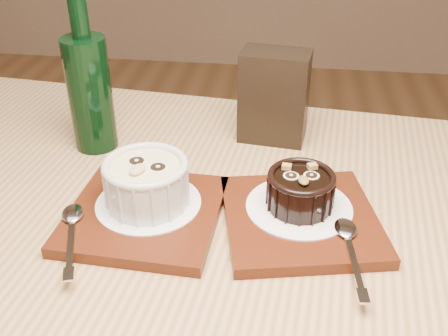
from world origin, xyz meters
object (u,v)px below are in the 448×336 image
object	(u,v)px
ramekin_dark	(301,189)
condiment_stand	(274,97)
tray_left	(144,214)
ramekin_white	(146,181)
table	(214,303)
tray_right	(300,219)
green_bottle	(90,90)

from	to	relation	value
ramekin_dark	condiment_stand	bearing A→B (deg)	93.03
condiment_stand	tray_left	bearing A→B (deg)	-122.18
ramekin_white	condiment_stand	world-z (taller)	condiment_stand
table	tray_left	distance (m)	0.14
tray_left	tray_right	bearing A→B (deg)	4.46
tray_right	condiment_stand	distance (m)	0.23
ramekin_dark	tray_right	bearing A→B (deg)	-88.24
table	tray_right	bearing A→B (deg)	29.66
ramekin_white	green_bottle	bearing A→B (deg)	147.60
table	tray_left	size ratio (longest dim) A/B	7.08
tray_right	green_bottle	world-z (taller)	green_bottle
table	ramekin_white	xyz separation A→B (m)	(-0.09, 0.05, 0.14)
tray_left	ramekin_dark	size ratio (longest dim) A/B	2.20
ramekin_white	green_bottle	distance (m)	0.20
ramekin_white	tray_left	bearing A→B (deg)	-82.10
table	tray_right	distance (m)	0.15
table	ramekin_white	bearing A→B (deg)	149.01
table	tray_right	xyz separation A→B (m)	(0.10, 0.06, 0.10)
tray_left	ramekin_white	world-z (taller)	ramekin_white
ramekin_white	condiment_stand	bearing A→B (deg)	76.99
tray_right	table	bearing A→B (deg)	-150.34
ramekin_dark	green_bottle	distance (m)	0.34
ramekin_white	tray_right	xyz separation A→B (m)	(0.19, 0.00, -0.04)
table	green_bottle	bearing A→B (deg)	134.80
table	condiment_stand	world-z (taller)	condiment_stand
table	ramekin_white	size ratio (longest dim) A/B	12.33
tray_left	green_bottle	bearing A→B (deg)	124.79
ramekin_white	green_bottle	world-z (taller)	green_bottle
tray_right	ramekin_dark	distance (m)	0.04
table	green_bottle	xyz separation A→B (m)	(-0.21, 0.21, 0.18)
tray_left	ramekin_dark	world-z (taller)	ramekin_dark
table	green_bottle	size ratio (longest dim) A/B	5.38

